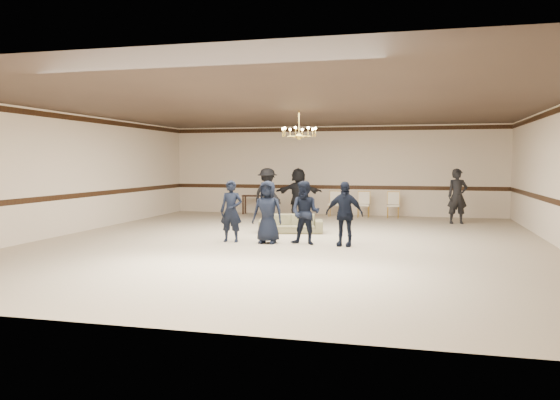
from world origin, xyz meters
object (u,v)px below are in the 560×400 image
(adult_mid, at_px, (298,193))
(adult_right, at_px, (457,196))
(boy_a, at_px, (231,211))
(adult_left, at_px, (267,194))
(chandelier, at_px, (299,124))
(boy_d, at_px, (344,214))
(banquet_chair_left, at_px, (335,204))
(banquet_chair_right, at_px, (393,205))
(settee, at_px, (291,224))
(banquet_chair_mid, at_px, (363,205))
(console_table, at_px, (254,205))
(boy_c, at_px, (305,213))
(boy_b, at_px, (268,212))

(adult_mid, bearing_deg, adult_right, 169.68)
(boy_a, xyz_separation_m, adult_left, (-0.48, 5.03, 0.12))
(chandelier, xyz_separation_m, boy_d, (1.33, -1.31, -2.14))
(adult_left, relative_size, adult_right, 1.00)
(boy_d, bearing_deg, banquet_chair_left, 106.39)
(adult_right, bearing_deg, adult_left, 167.73)
(banquet_chair_left, bearing_deg, boy_d, -75.69)
(banquet_chair_right, bearing_deg, settee, -122.03)
(banquet_chair_mid, xyz_separation_m, banquet_chair_right, (1.00, 0.00, 0.00))
(adult_right, bearing_deg, console_table, 153.10)
(settee, distance_m, adult_left, 3.45)
(boy_c, relative_size, boy_d, 1.00)
(banquet_chair_right, xyz_separation_m, console_table, (-5.00, 0.20, -0.09))
(console_table, bearing_deg, banquet_chair_left, -6.10)
(adult_right, bearing_deg, boy_b, -146.04)
(boy_c, height_order, banquet_chair_mid, boy_c)
(settee, bearing_deg, boy_c, -80.47)
(banquet_chair_right, bearing_deg, adult_right, -35.59)
(banquet_chair_left, relative_size, console_table, 1.06)
(chandelier, relative_size, boy_b, 0.64)
(adult_left, distance_m, banquet_chair_right, 4.32)
(chandelier, relative_size, adult_left, 0.55)
(boy_c, bearing_deg, banquet_chair_mid, 93.11)
(settee, relative_size, banquet_chair_mid, 1.94)
(boy_a, bearing_deg, adult_left, 93.53)
(boy_b, height_order, banquet_chair_right, boy_b)
(boy_b, xyz_separation_m, adult_right, (4.62, 5.33, 0.12))
(boy_c, bearing_deg, adult_mid, 112.97)
(adult_mid, height_order, banquet_chair_mid, adult_mid)
(boy_c, distance_m, banquet_chair_mid, 6.63)
(banquet_chair_mid, bearing_deg, banquet_chair_left, -176.88)
(boy_b, xyz_separation_m, adult_left, (-1.38, 5.03, 0.12))
(banquet_chair_left, bearing_deg, settee, -92.24)
(boy_a, distance_m, banquet_chair_right, 7.48)
(boy_a, xyz_separation_m, settee, (1.01, 1.98, -0.49))
(adult_left, height_order, console_table, adult_left)
(adult_left, bearing_deg, boy_c, 143.65)
(chandelier, height_order, settee, chandelier)
(boy_b, height_order, boy_d, same)
(banquet_chair_left, xyz_separation_m, banquet_chair_mid, (1.00, 0.00, 0.00))
(banquet_chair_left, bearing_deg, boy_c, -83.41)
(adult_left, bearing_deg, adult_mid, -112.89)
(adult_right, relative_size, banquet_chair_left, 1.94)
(chandelier, relative_size, boy_c, 0.64)
(adult_left, bearing_deg, chandelier, 145.69)
(settee, bearing_deg, chandelier, -73.91)
(boy_b, height_order, banquet_chair_left, boy_b)
(adult_mid, relative_size, banquet_chair_mid, 1.94)
(boy_b, height_order, banquet_chair_mid, boy_b)
(chandelier, bearing_deg, boy_b, -109.75)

